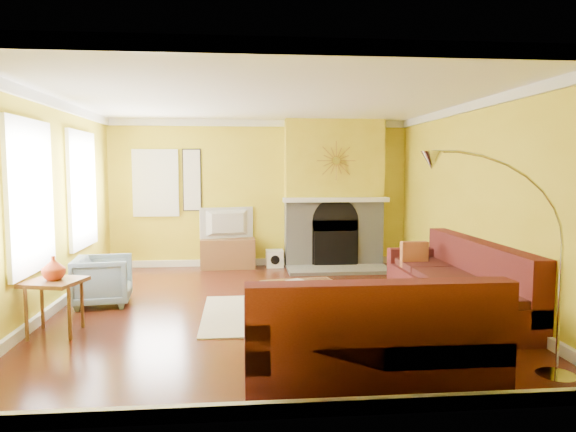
{
  "coord_description": "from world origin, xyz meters",
  "views": [
    {
      "loc": [
        -0.38,
        -6.55,
        1.81
      ],
      "look_at": [
        0.28,
        0.4,
        1.16
      ],
      "focal_mm": 32.0,
      "sensor_mm": 36.0,
      "label": 1
    }
  ],
  "objects": [
    {
      "name": "floor",
      "position": [
        0.0,
        0.0,
        -0.01
      ],
      "size": [
        5.5,
        6.0,
        0.02
      ],
      "primitive_type": "cube",
      "color": "#572112",
      "rests_on": "ground"
    },
    {
      "name": "ceiling",
      "position": [
        0.0,
        0.0,
        2.71
      ],
      "size": [
        5.5,
        6.0,
        0.02
      ],
      "primitive_type": "cube",
      "color": "white",
      "rests_on": "ground"
    },
    {
      "name": "wall_back",
      "position": [
        0.0,
        3.01,
        1.35
      ],
      "size": [
        5.5,
        0.02,
        2.7
      ],
      "primitive_type": "cube",
      "color": "gold",
      "rests_on": "ground"
    },
    {
      "name": "wall_front",
      "position": [
        0.0,
        -3.01,
        1.35
      ],
      "size": [
        5.5,
        0.02,
        2.7
      ],
      "primitive_type": "cube",
      "color": "gold",
      "rests_on": "ground"
    },
    {
      "name": "wall_left",
      "position": [
        -2.76,
        0.0,
        1.35
      ],
      "size": [
        0.02,
        6.0,
        2.7
      ],
      "primitive_type": "cube",
      "color": "gold",
      "rests_on": "ground"
    },
    {
      "name": "wall_right",
      "position": [
        2.76,
        0.0,
        1.35
      ],
      "size": [
        0.02,
        6.0,
        2.7
      ],
      "primitive_type": "cube",
      "color": "gold",
      "rests_on": "ground"
    },
    {
      "name": "baseboard",
      "position": [
        0.0,
        0.0,
        0.06
      ],
      "size": [
        5.5,
        6.0,
        0.12
      ],
      "primitive_type": null,
      "color": "white",
      "rests_on": "floor"
    },
    {
      "name": "crown_molding",
      "position": [
        0.0,
        0.0,
        2.64
      ],
      "size": [
        5.5,
        6.0,
        0.12
      ],
      "primitive_type": null,
      "color": "white",
      "rests_on": "ceiling"
    },
    {
      "name": "window_left_near",
      "position": [
        -2.72,
        1.3,
        1.5
      ],
      "size": [
        0.06,
        1.22,
        1.72
      ],
      "primitive_type": "cube",
      "color": "white",
      "rests_on": "wall_left"
    },
    {
      "name": "window_left_far",
      "position": [
        -2.72,
        -0.6,
        1.5
      ],
      "size": [
        0.06,
        1.22,
        1.72
      ],
      "primitive_type": "cube",
      "color": "white",
      "rests_on": "wall_left"
    },
    {
      "name": "window_back",
      "position": [
        -1.9,
        2.96,
        1.55
      ],
      "size": [
        0.82,
        0.06,
        1.22
      ],
      "primitive_type": "cube",
      "color": "white",
      "rests_on": "wall_back"
    },
    {
      "name": "wall_art",
      "position": [
        -1.25,
        2.97,
        1.6
      ],
      "size": [
        0.34,
        0.04,
        1.14
      ],
      "primitive_type": "cube",
      "color": "white",
      "rests_on": "wall_back"
    },
    {
      "name": "fireplace",
      "position": [
        1.35,
        2.8,
        1.35
      ],
      "size": [
        1.8,
        0.4,
        2.7
      ],
      "primitive_type": null,
      "color": "gray",
      "rests_on": "floor"
    },
    {
      "name": "mantel",
      "position": [
        1.35,
        2.56,
        1.25
      ],
      "size": [
        1.92,
        0.22,
        0.08
      ],
      "primitive_type": "cube",
      "color": "white",
      "rests_on": "fireplace"
    },
    {
      "name": "hearth",
      "position": [
        1.35,
        2.25,
        0.03
      ],
      "size": [
        1.8,
        0.7,
        0.06
      ],
      "primitive_type": "cube",
      "color": "gray",
      "rests_on": "floor"
    },
    {
      "name": "sunburst",
      "position": [
        1.35,
        2.57,
        1.95
      ],
      "size": [
        0.7,
        0.04,
        0.7
      ],
      "primitive_type": null,
      "color": "olive",
      "rests_on": "fireplace"
    },
    {
      "name": "rug",
      "position": [
        0.35,
        -0.3,
        0.01
      ],
      "size": [
        2.4,
        1.8,
        0.02
      ],
      "primitive_type": "cube",
      "color": "beige",
      "rests_on": "floor"
    },
    {
      "name": "sectional_sofa",
      "position": [
        1.2,
        -0.85,
        0.45
      ],
      "size": [
        3.1,
        3.7,
        0.9
      ],
      "primitive_type": null,
      "color": "#561B1C",
      "rests_on": "floor"
    },
    {
      "name": "coffee_table",
      "position": [
        0.4,
        -0.35,
        0.18
      ],
      "size": [
        1.07,
        1.07,
        0.37
      ],
      "primitive_type": null,
      "rotation": [
        0.0,
        0.0,
        0.17
      ],
      "color": "white",
      "rests_on": "floor"
    },
    {
      "name": "media_console",
      "position": [
        -0.6,
        2.75,
        0.27
      ],
      "size": [
        0.98,
        0.44,
        0.54
      ],
      "primitive_type": "cube",
      "color": "brown",
      "rests_on": "floor"
    },
    {
      "name": "tv",
      "position": [
        -0.6,
        2.75,
        0.82
      ],
      "size": [
        0.98,
        0.37,
        0.57
      ],
      "primitive_type": "imported",
      "rotation": [
        0.0,
        0.0,
        3.39
      ],
      "color": "black",
      "rests_on": "media_console"
    },
    {
      "name": "subwoofer",
      "position": [
        0.25,
        2.78,
        0.16
      ],
      "size": [
        0.31,
        0.31,
        0.31
      ],
      "primitive_type": "cube",
      "color": "white",
      "rests_on": "floor"
    },
    {
      "name": "armchair",
      "position": [
        -2.2,
        0.35,
        0.33
      ],
      "size": [
        0.79,
        0.78,
        0.66
      ],
      "primitive_type": "imported",
      "rotation": [
        0.0,
        0.0,
        1.68
      ],
      "color": "gray",
      "rests_on": "floor"
    },
    {
      "name": "side_table",
      "position": [
        -2.4,
        -0.85,
        0.3
      ],
      "size": [
        0.67,
        0.67,
        0.6
      ],
      "primitive_type": null,
      "rotation": [
        0.0,
        0.0,
        -0.26
      ],
      "color": "brown",
      "rests_on": "floor"
    },
    {
      "name": "vase",
      "position": [
        -2.4,
        -0.85,
        0.73
      ],
      "size": [
        0.31,
        0.31,
        0.26
      ],
      "primitive_type": "imported",
      "rotation": [
        0.0,
        0.0,
        -0.26
      ],
      "color": "#C73F1A",
      "rests_on": "side_table"
    },
    {
      "name": "book",
      "position": [
        0.26,
        -0.26,
        0.38
      ],
      "size": [
        0.32,
        0.34,
        0.03
      ],
      "primitive_type": "imported",
      "rotation": [
        0.0,
        0.0,
        0.57
      ],
      "color": "white",
      "rests_on": "coffee_table"
    },
    {
      "name": "arc_lamp",
      "position": [
        1.77,
        -2.55,
        0.97
      ],
      "size": [
        1.25,
        0.36,
        1.94
      ],
      "primitive_type": null,
      "color": "silver",
      "rests_on": "floor"
    }
  ]
}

